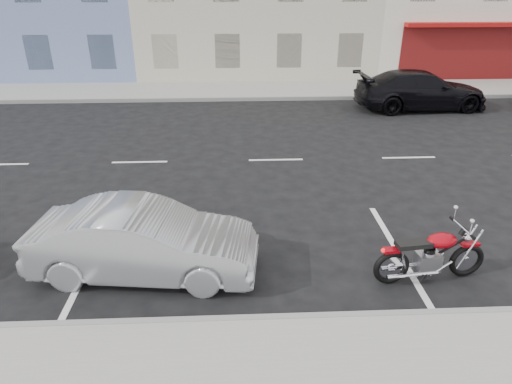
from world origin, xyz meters
TOP-DOWN VIEW (x-y plane):
  - ground at (0.00, 0.00)m, footprint 120.00×120.00m
  - sidewalk_far at (-5.00, 8.70)m, footprint 80.00×3.40m
  - curb_near at (-5.00, -7.00)m, footprint 80.00×0.12m
  - curb_far at (-5.00, 7.00)m, footprint 80.00×0.12m
  - motorcycle at (0.96, -5.87)m, footprint 2.08×0.69m
  - sedan_silver at (-4.84, -5.51)m, footprint 4.16×1.84m
  - car_far at (4.30, 5.44)m, footprint 5.34×2.40m

SIDE VIEW (x-z plane):
  - ground at x=0.00m, z-range 0.00..0.00m
  - sidewalk_far at x=-5.00m, z-range 0.00..0.15m
  - curb_near at x=-5.00m, z-range 0.00..0.16m
  - curb_far at x=-5.00m, z-range 0.00..0.16m
  - motorcycle at x=0.96m, z-range -0.05..1.00m
  - sedan_silver at x=-4.84m, z-range 0.00..1.33m
  - car_far at x=4.30m, z-range 0.00..1.52m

